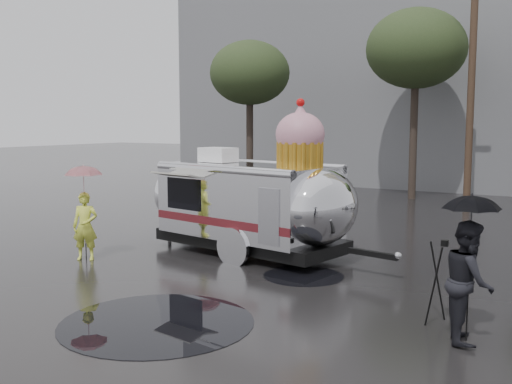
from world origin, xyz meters
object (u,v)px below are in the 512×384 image
Objects in this scene: airstream_trailer at (252,199)px; person_left at (85,226)px; person_right at (469,281)px; tripod at (444,276)px.

airstream_trailer is 4.40× the size of person_left.
airstream_trailer is 4.11m from person_left.
person_right reaches higher than tripod.
person_left is 1.15× the size of tripod.
person_left is 9.10m from person_right.
airstream_trailer is at bearing 146.13° from tripod.
tripod is (5.48, -2.95, -0.55)m from airstream_trailer.
airstream_trailer is at bearing 42.58° from person_right.
person_right is 0.74m from tripod.
tripod is (-0.50, 0.53, -0.10)m from person_right.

